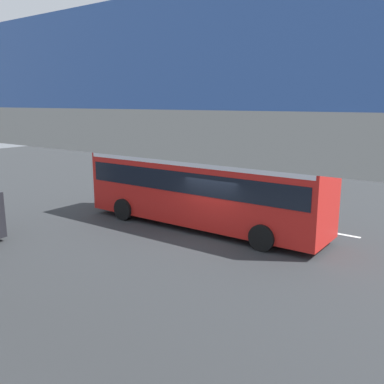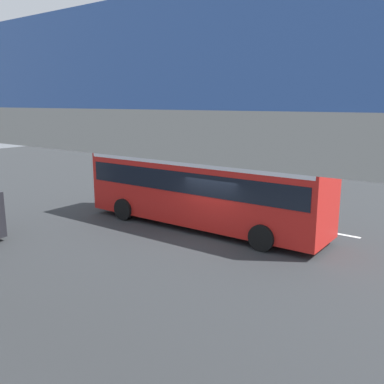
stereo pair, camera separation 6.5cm
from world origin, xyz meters
name	(u,v)px [view 2 (the right image)]	position (x,y,z in m)	size (l,w,h in m)	color
ground	(216,236)	(0.00, 0.00, 0.00)	(80.00, 80.00, 0.00)	#2D3033
city_bus	(202,186)	(1.34, -0.84, 1.88)	(11.54, 2.85, 3.15)	red
traffic_sign	(289,184)	(-1.59, -3.66, 1.89)	(0.08, 0.60, 2.80)	slate
lane_dash_left	(337,234)	(-4.00, -3.42, 0.00)	(2.00, 0.20, 0.01)	silver
lane_dash_centre	(254,219)	(0.00, -3.42, 0.00)	(2.00, 0.20, 0.01)	silver
lane_dash_right	(188,207)	(4.00, -3.42, 0.00)	(2.00, 0.20, 0.01)	silver
lane_dash_rightmost	(135,197)	(8.00, -3.42, 0.00)	(2.00, 0.20, 0.01)	silver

